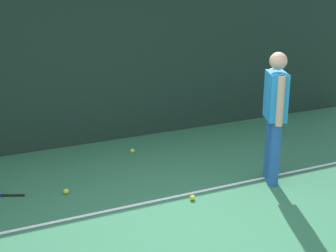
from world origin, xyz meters
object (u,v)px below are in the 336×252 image
tennis_ball_near_player (66,191)px  tennis_ball_far_left (132,151)px  tennis_player (275,110)px  tennis_ball_mid_court (193,198)px

tennis_ball_near_player → tennis_ball_far_left: size_ratio=1.00×
tennis_player → tennis_ball_mid_court: bearing=-63.2°
tennis_player → tennis_ball_far_left: (-1.26, 1.75, -0.93)m
tennis_player → tennis_ball_far_left: size_ratio=25.76×
tennis_player → tennis_ball_near_player: 2.81m
tennis_ball_near_player → tennis_player: bearing=-16.7°
tennis_ball_mid_court → tennis_ball_far_left: 1.82m
tennis_ball_near_player → tennis_ball_far_left: same height
tennis_ball_mid_court → tennis_ball_near_player: bearing=148.0°
tennis_player → tennis_ball_near_player: size_ratio=25.76×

